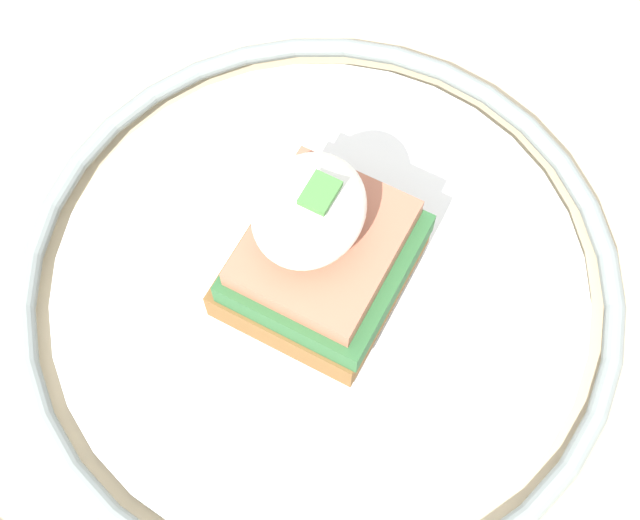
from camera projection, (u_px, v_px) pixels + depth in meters
The scene contains 4 objects.
dining_table at pixel (224, 382), 0.54m from camera, with size 1.04×0.76×0.77m.
plate at pixel (320, 284), 0.43m from camera, with size 0.29×0.29×0.02m.
sandwich at pixel (319, 248), 0.39m from camera, with size 0.08×0.08×0.08m.
fork at pixel (498, 10), 0.50m from camera, with size 0.04×0.14×0.00m.
Camera 1 is at (0.12, 0.13, 1.17)m, focal length 50.00 mm.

